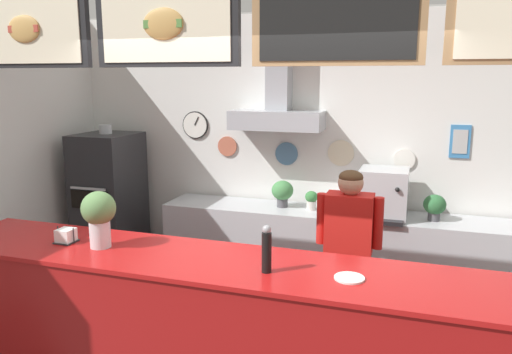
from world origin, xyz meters
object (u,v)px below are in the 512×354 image
Objects in this scene: potted_thyme at (282,192)px; basil_vase at (99,216)px; potted_sage at (435,206)px; pepper_grinder at (267,249)px; condiment_plate at (349,278)px; espresso_machine at (383,193)px; napkin_holder at (66,236)px; pizza_oven at (110,203)px; potted_rosemary at (311,199)px; shop_worker at (348,252)px.

potted_thyme is 2.32m from basil_vase.
potted_sage is (1.52, -0.05, -0.02)m from potted_thyme.
pepper_grinder is 1.23m from basil_vase.
espresso_machine is at bearing 89.06° from condiment_plate.
potted_sage is 1.83× the size of napkin_holder.
espresso_machine is 1.38× the size of basil_vase.
condiment_plate is at bearing 5.60° from pepper_grinder.
pizza_oven is 3.06m from espresso_machine.
potted_rosemary is at bearing 58.85° from napkin_holder.
potted_rosemary is (2.32, 0.18, 0.18)m from pizza_oven.
espresso_machine is 0.74m from potted_rosemary.
shop_worker reaches higher than potted_sage.
pepper_grinder is at bearing -39.40° from pizza_oven.
potted_thyme is 1.52m from potted_sage.
shop_worker is 7.62× the size of potted_rosemary.
potted_rosemary is 1.21m from potted_sage.
napkin_holder reaches higher than potted_rosemary.
pepper_grinder is 0.75× the size of basil_vase.
potted_rosemary is at bearing 107.35° from condiment_plate.
basil_vase is at bearing -115.11° from potted_rosemary.
pizza_oven is at bearing -16.51° from shop_worker.
espresso_machine is at bearing -3.29° from potted_thyme.
basil_vase is (-1.55, -1.18, 0.49)m from shop_worker.
potted_sage is at bearing 2.59° from pizza_oven.
potted_thyme is 2.34m from pepper_grinder.
napkin_holder is (-0.99, -2.19, 0.09)m from potted_thyme.
condiment_plate is at bearing -65.68° from potted_thyme.
shop_worker is 1.03m from espresso_machine.
shop_worker is 1.21m from potted_sage.
potted_sage is at bearing 1.74° from espresso_machine.
pepper_grinder is at bearing -84.94° from potted_rosemary.
potted_thyme is at bearing 178.30° from potted_sage.
condiment_plate is at bearing -103.34° from potted_sage.
potted_sage is 1.43× the size of condiment_plate.
shop_worker is 2.00m from basil_vase.
pizza_oven is at bearing 140.60° from pepper_grinder.
pepper_grinder is at bearing -103.33° from espresso_machine.
condiment_plate is at bearing -1.02° from napkin_holder.
basil_vase reaches higher than potted_rosemary.
potted_sage is 3.11m from basil_vase.
pizza_oven is 9.67× the size of condiment_plate.
basil_vase reaches higher than espresso_machine.
pepper_grinder is 2.10× the size of napkin_holder.
pizza_oven is at bearing -175.47° from potted_rosemary.
potted_thyme reaches higher than condiment_plate.
espresso_machine reaches higher than potted_rosemary.
shop_worker is 1.25m from condiment_plate.
napkin_holder is at bearing -114.41° from potted_thyme.
basil_vase is (-1.22, 0.08, 0.08)m from pepper_grinder.
potted_rosemary is 2.31m from condiment_plate.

